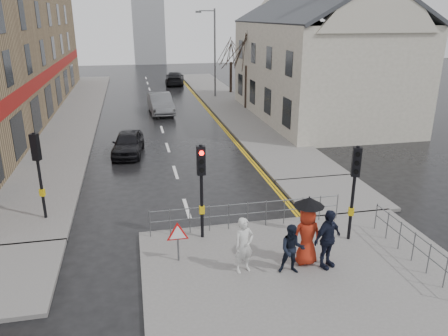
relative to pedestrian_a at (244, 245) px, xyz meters
name	(u,v)px	position (x,y,z in m)	size (l,w,h in m)	color
ground	(198,243)	(-1.09, 2.21, -1.02)	(120.00, 120.00, 0.00)	black
near_pavement	(319,289)	(1.91, -1.29, -0.95)	(10.00, 9.00, 0.14)	#605E5B
left_pavement	(75,113)	(-7.59, 25.21, -0.95)	(4.00, 44.00, 0.14)	#605E5B
right_pavement	(227,102)	(5.41, 27.21, -0.95)	(4.00, 40.00, 0.14)	#605E5B
pavement_bridge_right	(333,194)	(5.41, 5.21, -0.95)	(4.00, 4.20, 0.14)	#605E5B
building_right_cream	(318,54)	(10.91, 20.21, 3.76)	(9.00, 16.40, 10.10)	beige
church_tower	(147,6)	(0.41, 64.21, 7.98)	(5.00, 5.00, 18.00)	#92959A
traffic_signal_near_left	(201,176)	(-0.89, 2.41, 1.44)	(0.28, 0.27, 3.40)	black
traffic_signal_near_right	(355,177)	(4.11, 1.21, 1.44)	(0.34, 0.33, 3.40)	black
traffic_signal_far_left	(38,161)	(-6.58, 5.21, 1.44)	(0.34, 0.33, 3.40)	black
guard_railing_front	(248,209)	(0.86, 2.81, -0.16)	(7.14, 0.04, 1.00)	#595B5E
guard_railing_side	(414,241)	(5.41, -0.54, -0.18)	(0.04, 4.54, 1.00)	#595B5E
warning_sign	(178,235)	(-1.89, 1.00, 0.02)	(0.80, 0.07, 1.35)	#595B5E
street_lamp	(213,47)	(4.73, 30.21, 3.68)	(1.83, 0.25, 8.00)	#595B5E
tree_near	(247,47)	(6.41, 24.21, 4.11)	(2.40, 2.40, 6.58)	#2D2019
tree_far	(231,49)	(6.91, 32.21, 3.40)	(2.40, 2.40, 5.64)	#2D2019
pedestrian_a	(244,245)	(0.00, 0.00, 0.00)	(0.64, 0.42, 1.77)	silver
pedestrian_b	(292,249)	(1.40, -0.38, -0.09)	(0.77, 0.60, 1.58)	black
pedestrian_with_umbrella	(307,229)	(2.03, 0.05, 0.29)	(0.98, 0.96, 2.25)	#AE2814
pedestrian_d	(328,239)	(2.57, -0.29, 0.07)	(1.12, 0.47, 1.91)	black
car_parked	(128,143)	(-3.39, 13.33, -0.35)	(1.59, 3.94, 1.34)	black
car_mid	(160,103)	(-0.77, 24.10, -0.22)	(1.71, 4.90, 1.61)	#505256
car_far	(175,78)	(1.96, 39.38, -0.29)	(2.04, 5.03, 1.46)	black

